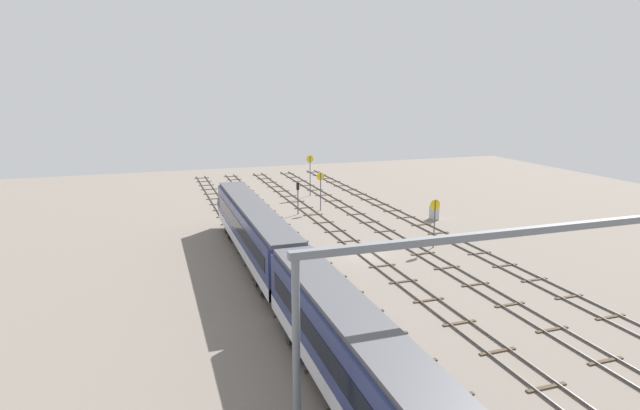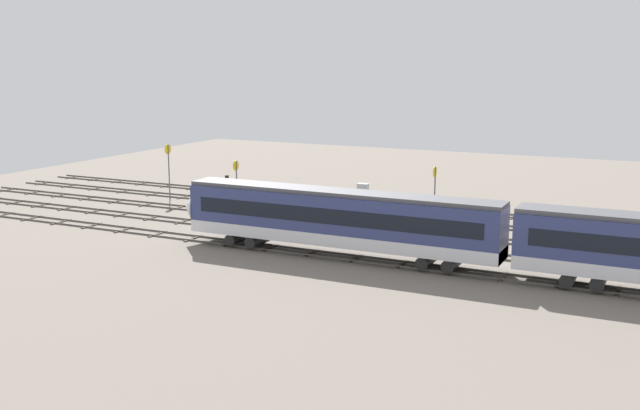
% 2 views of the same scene
% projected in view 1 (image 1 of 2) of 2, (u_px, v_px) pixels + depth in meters
% --- Properties ---
extents(ground_plane, '(112.15, 112.15, 0.00)m').
position_uv_depth(ground_plane, '(364.00, 253.00, 47.14)').
color(ground_plane, slate).
extents(track_near_foreground, '(96.15, 2.40, 0.16)m').
position_uv_depth(track_near_foreground, '(458.00, 242.00, 50.23)').
color(track_near_foreground, '#59544C').
rests_on(track_near_foreground, ground).
extents(track_second_near, '(96.15, 2.40, 0.16)m').
position_uv_depth(track_second_near, '(412.00, 247.00, 48.68)').
color(track_second_near, '#59544C').
rests_on(track_second_near, ground).
extents(track_middle, '(96.15, 2.40, 0.16)m').
position_uv_depth(track_middle, '(364.00, 252.00, 47.13)').
color(track_middle, '#59544C').
rests_on(track_middle, ground).
extents(track_second_far, '(96.15, 2.40, 0.16)m').
position_uv_depth(track_second_far, '(313.00, 258.00, 45.58)').
color(track_second_far, '#59544C').
rests_on(track_second_far, ground).
extents(track_with_train, '(96.15, 2.40, 0.16)m').
position_uv_depth(track_with_train, '(258.00, 264.00, 44.03)').
color(track_with_train, '#59544C').
rests_on(track_with_train, ground).
extents(train, '(50.40, 3.24, 4.80)m').
position_uv_depth(train, '(289.00, 276.00, 33.81)').
color(train, navy).
rests_on(train, ground).
extents(overhead_gantry, '(0.40, 26.16, 8.21)m').
position_uv_depth(overhead_gantry, '(542.00, 258.00, 25.42)').
color(overhead_gantry, slate).
rests_on(overhead_gantry, ground).
extents(speed_sign_near_foreground, '(0.14, 1.04, 4.69)m').
position_uv_depth(speed_sign_near_foreground, '(435.00, 215.00, 48.11)').
color(speed_sign_near_foreground, '#4C4C51').
rests_on(speed_sign_near_foreground, ground).
extents(speed_sign_mid_trackside, '(0.14, 1.02, 5.75)m').
position_uv_depth(speed_sign_mid_trackside, '(310.00, 169.00, 71.77)').
color(speed_sign_mid_trackside, '#4C4C51').
rests_on(speed_sign_mid_trackside, ground).
extents(speed_sign_far_trackside, '(0.14, 0.99, 4.81)m').
position_uv_depth(speed_sign_far_trackside, '(321.00, 185.00, 63.04)').
color(speed_sign_far_trackside, '#4C4C51').
rests_on(speed_sign_far_trackside, ground).
extents(signal_light_trackside_approach, '(0.31, 0.32, 3.91)m').
position_uv_depth(signal_light_trackside_approach, '(298.00, 193.00, 61.22)').
color(signal_light_trackside_approach, '#4C4C51').
rests_on(signal_light_trackside_approach, ground).
extents(relay_cabinet, '(1.14, 0.68, 1.56)m').
position_uv_depth(relay_cabinet, '(434.00, 213.00, 59.23)').
color(relay_cabinet, '#B2B7BC').
rests_on(relay_cabinet, ground).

